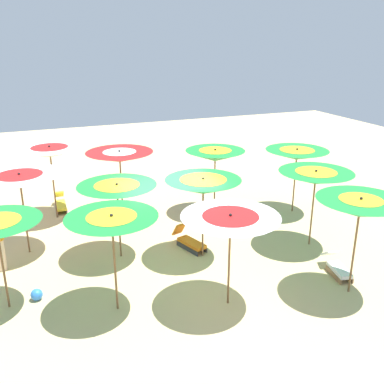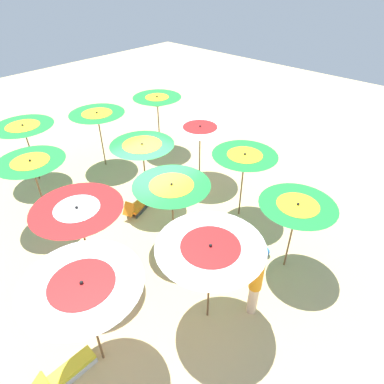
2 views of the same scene
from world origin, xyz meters
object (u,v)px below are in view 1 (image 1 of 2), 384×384
object	(u,v)px
beach_umbrella_11	(297,155)
beach_umbrella_6	(203,186)
beach_umbrella_10	(215,156)
lounger_1	(190,241)
beach_umbrella_2	(230,225)
beach_umbrella_1	(112,225)
lounger_2	(338,268)
beach_umbrella_7	(316,178)
beach_umbrella_5	(117,190)
beach_umbrella_4	(20,181)
lounger_0	(61,204)
beach_umbrella_8	(50,152)
beach_ball	(37,294)
beach_umbrella_3	(360,208)
beach_umbrella_9	(120,157)

from	to	relation	value
beach_umbrella_11	beach_umbrella_6	bearing A→B (deg)	-66.11
beach_umbrella_6	beach_umbrella_10	world-z (taller)	beach_umbrella_6
lounger_1	beach_umbrella_2	bearing A→B (deg)	-22.00
beach_umbrella_1	lounger_2	xyz separation A→B (m)	(0.62, 5.65, -1.88)
beach_umbrella_7	beach_umbrella_11	world-z (taller)	beach_umbrella_7
lounger_2	beach_umbrella_5	bearing A→B (deg)	-109.58
beach_umbrella_1	beach_umbrella_2	size ratio (longest dim) A/B	1.04
beach_umbrella_5	beach_umbrella_4	bearing A→B (deg)	-117.27
beach_umbrella_5	beach_umbrella_7	size ratio (longest dim) A/B	0.94
lounger_0	lounger_2	bearing A→B (deg)	41.43
beach_umbrella_1	lounger_1	world-z (taller)	beach_umbrella_1
beach_umbrella_10	beach_umbrella_8	bearing A→B (deg)	-106.24
beach_umbrella_1	beach_umbrella_8	distance (m)	6.08
beach_ball	beach_umbrella_7	bearing A→B (deg)	90.52
beach_umbrella_2	lounger_2	size ratio (longest dim) A/B	1.81
beach_umbrella_10	lounger_2	world-z (taller)	beach_umbrella_10
beach_umbrella_3	beach_umbrella_9	size ratio (longest dim) A/B	1.00
lounger_0	beach_umbrella_5	bearing A→B (deg)	16.91
beach_umbrella_1	lounger_0	world-z (taller)	beach_umbrella_1
beach_ball	lounger_0	bearing A→B (deg)	168.73
beach_umbrella_11	beach_ball	distance (m)	9.29
beach_umbrella_7	beach_umbrella_11	distance (m)	2.62
beach_umbrella_1	beach_umbrella_9	distance (m)	5.05
lounger_1	beach_umbrella_6	bearing A→B (deg)	-2.28
beach_umbrella_5	beach_umbrella_6	distance (m)	2.31
beach_umbrella_11	beach_umbrella_3	bearing A→B (deg)	-18.95
beach_umbrella_4	beach_umbrella_10	size ratio (longest dim) A/B	1.04
beach_umbrella_1	beach_ball	xyz separation A→B (m)	(-1.05, -1.68, -1.94)
beach_umbrella_6	beach_umbrella_9	distance (m)	3.59
beach_umbrella_2	beach_umbrella_3	xyz separation A→B (m)	(0.65, 2.94, 0.19)
beach_umbrella_2	beach_umbrella_11	xyz separation A→B (m)	(-4.25, 4.63, 0.08)
beach_umbrella_3	beach_umbrella_10	world-z (taller)	beach_umbrella_3
beach_umbrella_5	beach_umbrella_8	distance (m)	3.85
beach_umbrella_2	beach_umbrella_10	xyz separation A→B (m)	(-5.24, 2.03, 0.06)
beach_umbrella_4	lounger_1	distance (m)	5.01
beach_umbrella_1	beach_umbrella_5	xyz separation A→B (m)	(-2.46, 0.65, -0.11)
beach_umbrella_6	lounger_0	xyz separation A→B (m)	(-5.10, -3.35, -1.88)
beach_umbrella_4	lounger_0	world-z (taller)	beach_umbrella_4
beach_umbrella_4	beach_umbrella_9	size ratio (longest dim) A/B	0.97
beach_umbrella_2	lounger_2	xyz separation A→B (m)	(-0.11, 3.22, -1.79)
beach_umbrella_9	beach_umbrella_10	world-z (taller)	beach_umbrella_9
beach_umbrella_6	beach_umbrella_2	bearing A→B (deg)	-8.79
beach_umbrella_5	beach_umbrella_6	bearing A→B (deg)	69.16
beach_umbrella_4	beach_umbrella_5	distance (m)	2.69
beach_umbrella_5	lounger_1	distance (m)	2.67
beach_umbrella_6	lounger_2	world-z (taller)	beach_umbrella_6
beach_umbrella_10	lounger_1	world-z (taller)	beach_umbrella_10
beach_ball	lounger_1	bearing A→B (deg)	105.12
beach_umbrella_8	lounger_2	world-z (taller)	beach_umbrella_8
beach_umbrella_6	beach_umbrella_3	bearing A→B (deg)	40.52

